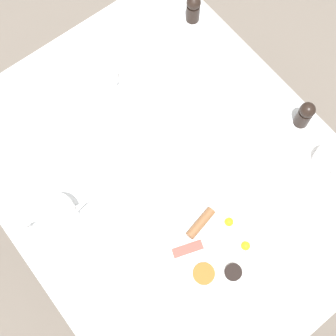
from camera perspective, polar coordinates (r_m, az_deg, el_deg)
The scene contains 11 objects.
ground_plane at distance 2.14m, azimuth -0.00°, elevation -6.89°, with size 8.00×8.00×0.00m, color #70665B.
table at distance 1.50m, azimuth -0.00°, elevation -1.07°, with size 0.99×1.23×0.73m.
breakfast_plate at distance 1.38m, azimuth 5.90°, elevation -9.61°, with size 0.32×0.32×0.04m.
teapot_near at distance 1.58m, azimuth -5.85°, elevation 13.51°, with size 0.15×0.15×0.12m.
teapot_far at distance 1.38m, azimuth -13.38°, elevation -5.63°, with size 0.19×0.11×0.12m.
teacup_with_saucer_right at distance 1.50m, azimuth 18.67°, elevation 0.96°, with size 0.14×0.14×0.06m.
wine_glass_spare at distance 1.37m, azimuth -1.97°, elevation -1.81°, with size 0.08×0.08×0.11m.
pepper_grinder at distance 1.67m, azimuth 3.09°, elevation 18.87°, with size 0.05×0.05×0.11m.
salt_grinder at distance 1.51m, azimuth 16.36°, elevation 6.31°, with size 0.05×0.05×0.11m.
fork_by_plate at distance 1.55m, azimuth -12.72°, elevation 6.50°, with size 0.12×0.16×0.00m.
knife_by_plate at distance 1.51m, azimuth 10.40°, elevation 3.85°, with size 0.13×0.19×0.00m.
Camera 1 is at (0.30, 0.38, 2.08)m, focal length 50.00 mm.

